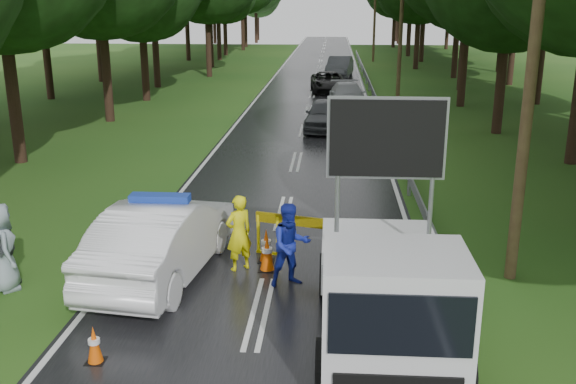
# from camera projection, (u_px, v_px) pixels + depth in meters

# --- Properties ---
(ground) EXTENTS (160.00, 160.00, 0.00)m
(ground) POSITION_uv_depth(u_px,v_px,m) (260.00, 312.00, 12.27)
(ground) COLOR #1C4A15
(ground) RESTS_ON ground
(road) EXTENTS (7.00, 140.00, 0.02)m
(road) POSITION_uv_depth(u_px,v_px,m) (312.00, 95.00, 40.95)
(road) COLOR black
(road) RESTS_ON ground
(guardrail) EXTENTS (0.12, 60.06, 0.70)m
(guardrail) POSITION_uv_depth(u_px,v_px,m) (371.00, 87.00, 40.23)
(guardrail) COLOR gray
(guardrail) RESTS_ON ground
(utility_pole_near) EXTENTS (1.40, 0.24, 10.00)m
(utility_pole_near) POSITION_uv_depth(u_px,v_px,m) (535.00, 36.00, 12.39)
(utility_pole_near) COLOR #4B3422
(utility_pole_near) RESTS_ON ground
(utility_pole_mid) EXTENTS (1.40, 0.24, 10.00)m
(utility_pole_mid) POSITION_uv_depth(u_px,v_px,m) (402.00, 13.00, 37.24)
(utility_pole_mid) COLOR #4B3422
(utility_pole_mid) RESTS_ON ground
(utility_pole_far) EXTENTS (1.40, 0.24, 10.00)m
(utility_pole_far) POSITION_uv_depth(u_px,v_px,m) (375.00, 9.00, 62.10)
(utility_pole_far) COLOR #4B3422
(utility_pole_far) RESTS_ON ground
(police_sedan) EXTENTS (2.40, 5.26, 1.84)m
(police_sedan) POSITION_uv_depth(u_px,v_px,m) (162.00, 239.00, 13.69)
(police_sedan) COLOR white
(police_sedan) RESTS_ON ground
(work_truck) EXTENTS (2.32, 5.13, 4.08)m
(work_truck) POSITION_uv_depth(u_px,v_px,m) (387.00, 288.00, 10.73)
(work_truck) COLOR gray
(work_truck) RESTS_ON ground
(barrier) EXTENTS (2.44, 0.71, 1.04)m
(barrier) POSITION_uv_depth(u_px,v_px,m) (308.00, 228.00, 14.55)
(barrier) COLOR #FFEC0D
(barrier) RESTS_ON ground
(officer) EXTENTS (0.75, 0.71, 1.72)m
(officer) POSITION_uv_depth(u_px,v_px,m) (239.00, 233.00, 13.98)
(officer) COLOR #F4EF0D
(officer) RESTS_ON ground
(civilian) EXTENTS (1.06, 0.96, 1.78)m
(civilian) POSITION_uv_depth(u_px,v_px,m) (291.00, 245.00, 13.22)
(civilian) COLOR #172497
(civilian) RESTS_ON ground
(bystander_mid) EXTENTS (0.77, 1.15, 1.81)m
(bystander_mid) POSITION_uv_depth(u_px,v_px,m) (5.00, 246.00, 13.12)
(bystander_mid) COLOR #3C4044
(bystander_mid) RESTS_ON ground
(bystander_right) EXTENTS (1.03, 1.07, 1.85)m
(bystander_right) POSITION_uv_depth(u_px,v_px,m) (2.00, 247.00, 13.00)
(bystander_right) COLOR #8596A0
(bystander_right) RESTS_ON ground
(queue_car_first) EXTENTS (2.01, 4.33, 1.43)m
(queue_car_first) POSITION_uv_depth(u_px,v_px,m) (325.00, 115.00, 29.46)
(queue_car_first) COLOR #3A3D41
(queue_car_first) RESTS_ON ground
(queue_car_second) EXTENTS (2.21, 4.75, 1.34)m
(queue_car_second) POSITION_uv_depth(u_px,v_px,m) (347.00, 95.00, 35.88)
(queue_car_second) COLOR gray
(queue_car_second) RESTS_ON ground
(queue_car_third) EXTENTS (2.57, 4.92, 1.32)m
(queue_car_third) POSITION_uv_depth(u_px,v_px,m) (329.00, 82.00, 41.87)
(queue_car_third) COLOR black
(queue_car_third) RESTS_ON ground
(queue_car_fourth) EXTENTS (2.30, 5.08, 1.62)m
(queue_car_fourth) POSITION_uv_depth(u_px,v_px,m) (340.00, 67.00, 50.10)
(queue_car_fourth) COLOR #43454B
(queue_car_fourth) RESTS_ON ground
(cone_near_left) EXTENTS (0.31, 0.31, 0.66)m
(cone_near_left) POSITION_uv_depth(u_px,v_px,m) (94.00, 345.00, 10.48)
(cone_near_left) COLOR black
(cone_near_left) RESTS_ON ground
(cone_center) EXTENTS (0.38, 0.38, 0.81)m
(cone_center) POSITION_uv_depth(u_px,v_px,m) (267.00, 254.00, 14.07)
(cone_center) COLOR black
(cone_center) RESTS_ON ground
(cone_far) EXTENTS (0.37, 0.37, 0.79)m
(cone_far) POSITION_uv_depth(u_px,v_px,m) (266.00, 246.00, 14.56)
(cone_far) COLOR black
(cone_far) RESTS_ON ground
(cone_left_mid) EXTENTS (0.37, 0.37, 0.78)m
(cone_left_mid) POSITION_uv_depth(u_px,v_px,m) (163.00, 236.00, 15.21)
(cone_left_mid) COLOR black
(cone_left_mid) RESTS_ON ground
(cone_right) EXTENTS (0.33, 0.33, 0.69)m
(cone_right) POSITION_uv_depth(u_px,v_px,m) (434.00, 270.00, 13.37)
(cone_right) COLOR black
(cone_right) RESTS_ON ground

